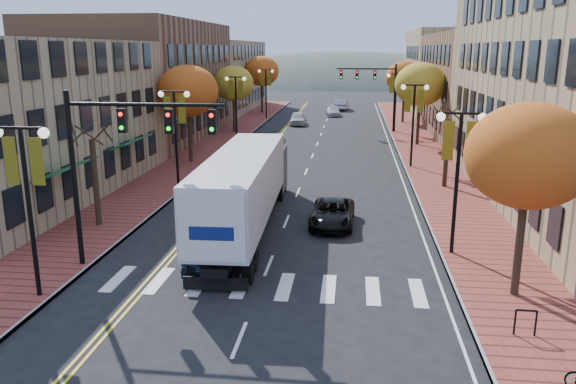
% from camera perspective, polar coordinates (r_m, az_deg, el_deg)
% --- Properties ---
extents(ground, '(200.00, 200.00, 0.00)m').
position_cam_1_polar(ground, '(19.24, -3.76, -11.86)').
color(ground, black).
rests_on(ground, ground).
extents(sidewalk_left, '(4.00, 85.00, 0.15)m').
position_cam_1_polar(sidewalk_left, '(51.64, -7.18, 4.86)').
color(sidewalk_left, brown).
rests_on(sidewalk_left, ground).
extents(sidewalk_right, '(4.00, 85.00, 0.15)m').
position_cam_1_polar(sidewalk_right, '(50.51, 13.14, 4.39)').
color(sidewalk_right, brown).
rests_on(sidewalk_right, ground).
extents(building_left_mid, '(12.00, 24.00, 11.00)m').
position_cam_1_polar(building_left_mid, '(56.77, -14.52, 10.89)').
color(building_left_mid, brown).
rests_on(building_left_mid, ground).
extents(building_left_far, '(12.00, 26.00, 9.50)m').
position_cam_1_polar(building_left_far, '(80.63, -8.08, 11.56)').
color(building_left_far, '#9E8966').
rests_on(building_left_far, ground).
extents(building_right_mid, '(15.00, 24.00, 10.00)m').
position_cam_1_polar(building_right_mid, '(61.01, 21.46, 10.10)').
color(building_right_mid, brown).
rests_on(building_right_mid, ground).
extents(building_right_far, '(15.00, 20.00, 11.00)m').
position_cam_1_polar(building_right_far, '(82.45, 17.67, 11.62)').
color(building_right_far, '#9E8966').
rests_on(building_right_far, ground).
extents(tree_left_a, '(0.28, 0.28, 4.20)m').
position_cam_1_polar(tree_left_a, '(28.48, -18.96, 0.91)').
color(tree_left_a, '#382619').
rests_on(tree_left_a, sidewalk_left).
extents(tree_left_b, '(4.48, 4.48, 7.21)m').
position_cam_1_polar(tree_left_b, '(42.85, -10.12, 10.06)').
color(tree_left_b, '#382619').
rests_on(tree_left_b, sidewalk_left).
extents(tree_left_c, '(4.16, 4.16, 6.69)m').
position_cam_1_polar(tree_left_c, '(58.36, -5.58, 10.91)').
color(tree_left_c, '#382619').
rests_on(tree_left_c, sidewalk_left).
extents(tree_left_d, '(4.61, 4.61, 7.42)m').
position_cam_1_polar(tree_left_d, '(76.01, -2.70, 12.16)').
color(tree_left_d, '#382619').
rests_on(tree_left_d, sidewalk_left).
extents(tree_right_a, '(4.16, 4.16, 6.69)m').
position_cam_1_polar(tree_right_a, '(20.12, 23.27, 3.36)').
color(tree_right_a, '#382619').
rests_on(tree_right_a, sidewalk_right).
extents(tree_right_b, '(0.28, 0.28, 4.20)m').
position_cam_1_polar(tree_right_b, '(35.99, 15.80, 3.83)').
color(tree_right_b, '#382619').
rests_on(tree_right_b, sidewalk_right).
extents(tree_right_c, '(4.48, 4.48, 7.21)m').
position_cam_1_polar(tree_right_c, '(51.38, 13.30, 10.58)').
color(tree_right_c, '#382619').
rests_on(tree_right_c, sidewalk_right).
extents(tree_right_d, '(4.35, 4.35, 7.00)m').
position_cam_1_polar(tree_right_d, '(67.29, 11.77, 11.33)').
color(tree_right_d, '#382619').
rests_on(tree_right_d, sidewalk_right).
extents(lamp_left_a, '(1.96, 0.36, 6.05)m').
position_cam_1_polar(lamp_left_a, '(20.50, -25.08, 1.18)').
color(lamp_left_a, black).
rests_on(lamp_left_a, ground).
extents(lamp_left_b, '(1.96, 0.36, 6.05)m').
position_cam_1_polar(lamp_left_b, '(34.91, -11.40, 7.17)').
color(lamp_left_b, black).
rests_on(lamp_left_b, ground).
extents(lamp_left_c, '(1.96, 0.36, 6.05)m').
position_cam_1_polar(lamp_left_c, '(52.25, -5.32, 9.69)').
color(lamp_left_c, black).
rests_on(lamp_left_c, ground).
extents(lamp_left_d, '(1.96, 0.36, 6.05)m').
position_cam_1_polar(lamp_left_d, '(69.92, -2.25, 10.90)').
color(lamp_left_d, black).
rests_on(lamp_left_d, ground).
extents(lamp_right_a, '(1.96, 0.36, 6.05)m').
position_cam_1_polar(lamp_right_a, '(23.73, 16.95, 3.55)').
color(lamp_right_a, black).
rests_on(lamp_right_a, ground).
extents(lamp_right_b, '(1.96, 0.36, 6.05)m').
position_cam_1_polar(lamp_right_b, '(41.40, 12.65, 8.20)').
color(lamp_right_b, black).
rests_on(lamp_right_b, ground).
extents(lamp_right_c, '(1.96, 0.36, 6.05)m').
position_cam_1_polar(lamp_right_c, '(59.27, 10.91, 10.04)').
color(lamp_right_c, black).
rests_on(lamp_right_c, ground).
extents(traffic_mast_near, '(6.10, 0.35, 7.00)m').
position_cam_1_polar(traffic_mast_near, '(22.06, -16.73, 4.45)').
color(traffic_mast_near, black).
rests_on(traffic_mast_near, ground).
extents(traffic_mast_far, '(6.10, 0.34, 7.00)m').
position_cam_1_polar(traffic_mast_far, '(59.11, 8.95, 10.72)').
color(traffic_mast_far, black).
rests_on(traffic_mast_far, ground).
extents(semi_truck, '(2.95, 15.74, 3.92)m').
position_cam_1_polar(semi_truck, '(26.70, -4.22, 0.89)').
color(semi_truck, black).
rests_on(semi_truck, ground).
extents(navy_sedan, '(1.78, 4.85, 1.59)m').
position_cam_1_polar(navy_sedan, '(23.01, -7.01, -5.29)').
color(navy_sedan, black).
rests_on(navy_sedan, ground).
extents(black_suv, '(2.21, 4.52, 1.24)m').
position_cam_1_polar(black_suv, '(27.76, 4.54, -2.16)').
color(black_suv, black).
rests_on(black_suv, ground).
extents(car_far_white, '(2.06, 4.39, 1.45)m').
position_cam_1_polar(car_far_white, '(64.89, 0.98, 7.48)').
color(car_far_white, beige).
rests_on(car_far_white, ground).
extents(car_far_silver, '(2.10, 4.27, 1.19)m').
position_cam_1_polar(car_far_silver, '(73.93, 4.60, 8.18)').
color(car_far_silver, '#B7B6BE').
rests_on(car_far_silver, ground).
extents(car_far_oncoming, '(2.03, 4.60, 1.47)m').
position_cam_1_polar(car_far_oncoming, '(80.98, 5.49, 8.79)').
color(car_far_oncoming, '#9C9CA3').
rests_on(car_far_oncoming, ground).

